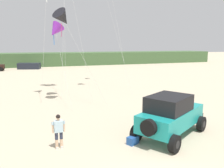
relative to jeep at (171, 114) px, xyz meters
The scene contains 7 objects.
dune_ridge 45.90m from the jeep, 97.23° to the left, with size 90.00×7.93×2.89m, color #426038.
jeep is the anchor object (origin of this frame).
person_watching 5.83m from the jeep, behind, with size 0.62×0.30×1.67m.
cooler_box 2.55m from the jeep, behind, with size 0.56×0.36×0.38m, color #23519E.
distant_sedan 39.00m from the jeep, 100.69° to the left, with size 4.20×1.70×1.20m, color #1E232D.
kite_white_parafoil 11.66m from the jeep, 114.63° to the left, with size 3.94×3.47×7.81m.
kite_blue_swept 12.79m from the jeep, 113.45° to the left, with size 1.86×5.47×6.95m.
Camera 1 is at (-4.14, -5.94, 4.88)m, focal length 37.10 mm.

